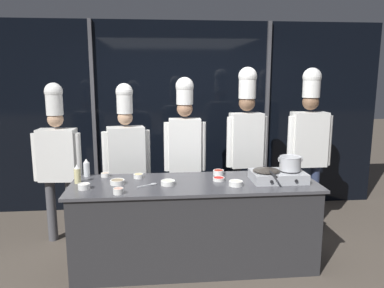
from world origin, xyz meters
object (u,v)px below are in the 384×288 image
Objects in this scene: squeeze_bottle_oil at (77,174)px; prep_bowl_rice at (84,186)px; stock_pot at (290,163)px; portable_stove at (278,176)px; prep_bowl_chicken at (105,175)px; chef_line at (185,142)px; serving_spoon_slotted at (151,185)px; chef_apprentice at (309,137)px; prep_bowl_mushrooms at (117,182)px; chef_sous at (126,151)px; chef_head at (58,154)px; prep_bowl_onion at (236,183)px; squeeze_bottle_clear at (87,168)px; prep_bowl_shrimp at (118,191)px; prep_bowl_chili_flakes at (218,172)px; prep_bowl_ginger at (138,176)px; frying_pan at (266,169)px; prep_bowl_bean_sprouts at (168,182)px; chef_pastry at (246,135)px; prep_bowl_bell_pepper at (219,179)px.

squeeze_bottle_oil is 1.70× the size of prep_bowl_rice.
portable_stove is at bearing -179.90° from stock_pot.
prep_bowl_chicken is 1.05m from chef_line.
prep_bowl_chicken is 0.60m from serving_spoon_slotted.
chef_line is 1.54m from chef_apprentice.
chef_sous is at bearing 87.80° from prep_bowl_mushrooms.
prep_bowl_onion is at bearing 159.45° from chef_head.
squeeze_bottle_clear is 1.41× the size of prep_bowl_onion.
portable_stove reaches higher than prep_bowl_shrimp.
chef_head is at bearing -2.66° from chef_sous.
prep_bowl_shrimp is (0.39, -0.64, -0.06)m from squeeze_bottle_clear.
stock_pot is at bearing 11.98° from prep_bowl_onion.
prep_bowl_chili_flakes is at bearing 153.04° from portable_stove.
prep_bowl_shrimp is at bearing -170.91° from stock_pot.
squeeze_bottle_clear is at bearing 40.84° from chef_sous.
stock_pot is at bearing -8.99° from prep_bowl_ginger.
prep_bowl_ginger is 0.36m from prep_bowl_chicken.
stock_pot is at bearing -22.64° from prep_bowl_chili_flakes.
frying_pan is at bearing -178.68° from stock_pot.
chef_sous is at bearing 70.15° from prep_bowl_chicken.
prep_bowl_rice reaches higher than prep_bowl_mushrooms.
prep_bowl_ginger is (0.50, 0.34, -0.01)m from prep_bowl_rice.
squeeze_bottle_clear is 1.37× the size of prep_bowl_bean_sprouts.
chef_pastry is at bearing 52.17° from prep_bowl_chili_flakes.
prep_bowl_rice reaches higher than prep_bowl_ginger.
chef_apprentice is at bearing 22.61° from prep_bowl_chili_flakes.
serving_spoon_slotted is 0.11× the size of chef_sous.
chef_sous is 2.25m from chef_apprentice.
prep_bowl_ginger is at bearing 169.09° from frying_pan.
chef_pastry is (1.17, 0.88, 0.33)m from serving_spoon_slotted.
chef_pastry is at bearing 14.67° from squeeze_bottle_clear.
squeeze_bottle_clear reaches higher than squeeze_bottle_oil.
frying_pan is 0.25× the size of chef_sous.
prep_bowl_chili_flakes is (-0.44, 0.29, -0.10)m from frying_pan.
chef_sous reaches higher than prep_bowl_chicken.
serving_spoon_slotted is (-0.70, -0.10, -0.01)m from prep_bowl_bell_pepper.
chef_line is (0.89, 0.50, 0.25)m from prep_bowl_chicken.
prep_bowl_rice is at bearing -177.20° from portable_stove.
prep_bowl_shrimp is (0.04, -0.32, 0.01)m from prep_bowl_mushrooms.
squeeze_bottle_oil reaches higher than prep_bowl_ginger.
serving_spoon_slotted is at bearing -178.84° from stock_pot.
prep_bowl_rice and prep_bowl_shrimp have the same top height.
prep_bowl_chili_flakes is 0.80m from serving_spoon_slotted.
chef_line reaches higher than prep_bowl_bean_sprouts.
prep_bowl_mushrooms is (-1.75, 0.04, -0.16)m from stock_pot.
portable_stove is 0.26× the size of chef_pastry.
portable_stove reaches higher than prep_bowl_rice.
prep_bowl_bean_sprouts is (0.80, 0.06, -0.01)m from prep_bowl_rice.
prep_bowl_chili_flakes reaches higher than prep_bowl_bean_sprouts.
frying_pan is at bearing 1.13° from serving_spoon_slotted.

